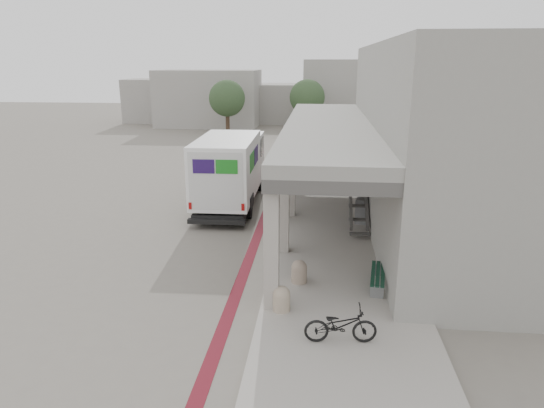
# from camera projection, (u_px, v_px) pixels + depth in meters

# --- Properties ---
(ground) EXTENTS (120.00, 120.00, 0.00)m
(ground) POSITION_uv_depth(u_px,v_px,m) (220.00, 257.00, 16.38)
(ground) COLOR slate
(ground) RESTS_ON ground
(bike_lane_stripe) EXTENTS (0.35, 40.00, 0.01)m
(bike_lane_stripe) POSITION_uv_depth(u_px,v_px,m) (257.00, 237.00, 18.19)
(bike_lane_stripe) COLOR maroon
(bike_lane_stripe) RESTS_ON ground
(sidewalk) EXTENTS (4.40, 28.00, 0.12)m
(sidewalk) POSITION_uv_depth(u_px,v_px,m) (339.00, 260.00, 15.98)
(sidewalk) COLOR #9F988E
(sidewalk) RESTS_ON ground
(transit_building) EXTENTS (7.60, 17.00, 7.00)m
(transit_building) POSITION_uv_depth(u_px,v_px,m) (411.00, 139.00, 19.06)
(transit_building) COLOR gray
(transit_building) RESTS_ON ground
(distant_backdrop) EXTENTS (28.00, 10.00, 6.50)m
(distant_backdrop) POSITION_uv_depth(u_px,v_px,m) (262.00, 98.00, 50.12)
(distant_backdrop) COLOR #989490
(distant_backdrop) RESTS_ON ground
(tree_left) EXTENTS (3.20, 3.20, 4.80)m
(tree_left) POSITION_uv_depth(u_px,v_px,m) (227.00, 98.00, 42.67)
(tree_left) COLOR #38281C
(tree_left) RESTS_ON ground
(tree_mid) EXTENTS (3.20, 3.20, 4.80)m
(tree_mid) POSITION_uv_depth(u_px,v_px,m) (307.00, 97.00, 43.91)
(tree_mid) COLOR #38281C
(tree_mid) RESTS_ON ground
(tree_right) EXTENTS (3.20, 3.20, 4.80)m
(tree_right) POSITION_uv_depth(u_px,v_px,m) (399.00, 99.00, 42.20)
(tree_right) COLOR #38281C
(tree_right) RESTS_ON ground
(fedex_truck) EXTENTS (2.49, 7.57, 3.21)m
(fedex_truck) POSITION_uv_depth(u_px,v_px,m) (231.00, 168.00, 21.91)
(fedex_truck) COLOR black
(fedex_truck) RESTS_ON ground
(bench) EXTENTS (0.61, 1.79, 0.41)m
(bench) POSITION_uv_depth(u_px,v_px,m) (378.00, 277.00, 13.90)
(bench) COLOR gray
(bench) RESTS_ON sidewalk
(bollard_near) EXTENTS (0.45, 0.45, 0.68)m
(bollard_near) POSITION_uv_depth(u_px,v_px,m) (282.00, 298.00, 12.53)
(bollard_near) COLOR tan
(bollard_near) RESTS_ON sidewalk
(bollard_far) EXTENTS (0.45, 0.45, 0.68)m
(bollard_far) POSITION_uv_depth(u_px,v_px,m) (299.00, 271.00, 14.14)
(bollard_far) COLOR gray
(bollard_far) RESTS_ON sidewalk
(utility_cabinet) EXTENTS (0.58, 0.69, 1.00)m
(utility_cabinet) POSITION_uv_depth(u_px,v_px,m) (362.00, 211.00, 19.34)
(utility_cabinet) COLOR gray
(utility_cabinet) RESTS_ON sidewalk
(bicycle_black) EXTENTS (1.71, 0.72, 0.88)m
(bicycle_black) POSITION_uv_depth(u_px,v_px,m) (341.00, 325.00, 11.08)
(bicycle_black) COLOR black
(bicycle_black) RESTS_ON sidewalk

